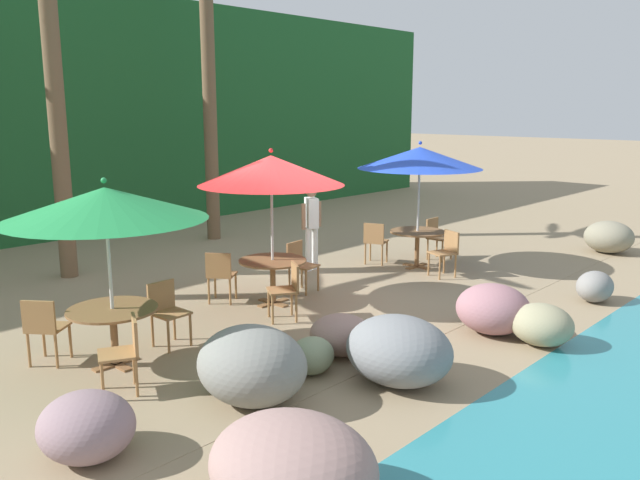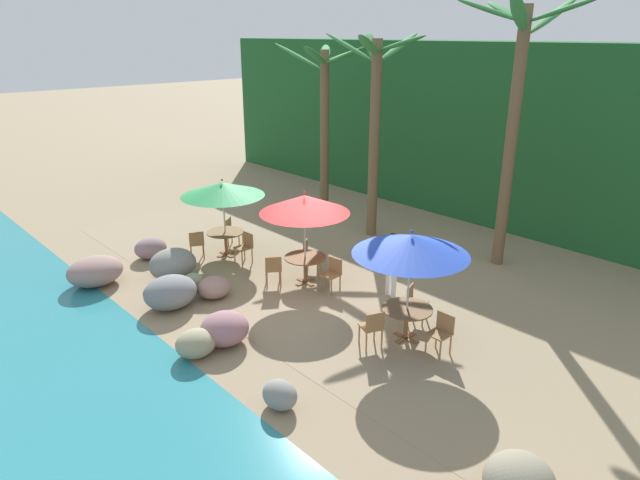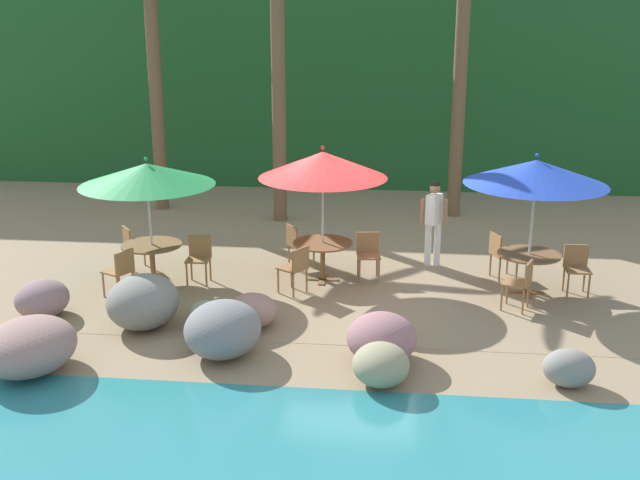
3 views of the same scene
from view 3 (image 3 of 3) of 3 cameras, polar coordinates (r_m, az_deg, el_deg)
name	(u,v)px [view 3 (image 3 of 3)]	position (r m, az deg, el deg)	size (l,w,h in m)	color
ground_plane	(352,286)	(14.06, 2.41, -3.42)	(120.00, 120.00, 0.00)	#937F60
terrace_deck	(352,286)	(14.06, 2.41, -3.41)	(18.00, 5.20, 0.01)	#937F60
foliage_backdrop	(375,77)	(22.26, 4.08, 11.98)	(28.00, 2.40, 6.00)	#1E5628
rock_seawall	(257,328)	(11.38, -4.73, -6.53)	(12.96, 3.12, 0.84)	gray
umbrella_green	(147,174)	(14.01, -12.73, 4.77)	(2.42, 2.42, 2.35)	silver
dining_table_green	(152,251)	(14.36, -12.36, -0.78)	(1.10, 1.10, 0.74)	brown
chair_green_seaward	(199,255)	(14.26, -8.96, -1.14)	(0.43, 0.44, 0.87)	#9E7042
chair_green_inland	(133,245)	(15.14, -13.71, -0.36)	(0.59, 0.59, 0.87)	#9E7042
chair_green_left	(121,269)	(13.78, -14.57, -2.13)	(0.57, 0.57, 0.87)	#9E7042
umbrella_red	(323,165)	(13.75, 0.21, 5.60)	(2.33, 2.33, 2.53)	silver
dining_table_red	(323,249)	(14.14, 0.21, -0.65)	(1.10, 1.10, 0.74)	brown
chair_red_seaward	(368,252)	(14.31, 3.60, -0.90)	(0.48, 0.48, 0.87)	#9E7042
chair_red_inland	(297,243)	(14.84, -1.71, -0.22)	(0.59, 0.59, 0.87)	#9E7042
chair_red_left	(296,266)	(13.50, -1.79, -1.97)	(0.59, 0.59, 0.87)	#9E7042
umbrella_blue	(536,172)	(13.59, 15.74, 4.86)	(2.44, 2.44, 2.52)	silver
dining_table_blue	(529,260)	(13.98, 15.23, -1.47)	(1.10, 1.10, 0.74)	brown
chair_blue_seaward	(577,266)	(14.27, 18.50, -1.82)	(0.43, 0.43, 0.87)	#9E7042
chair_blue_inland	(500,252)	(14.67, 13.23, -0.88)	(0.55, 0.55, 0.87)	#9E7042
chair_blue_left	(522,281)	(13.21, 14.74, -2.98)	(0.55, 0.55, 0.87)	#9E7042
palm_tree_nearest	(154,48)	(19.32, -12.19, 13.77)	(3.33, 3.48, 5.96)	brown
palm_tree_second	(278,44)	(17.80, -3.15, 14.31)	(3.03, 3.14, 6.31)	brown
palm_tree_third	(463,19)	(18.48, 10.55, 15.81)	(3.42, 3.34, 7.18)	brown
waiter_in_white	(434,217)	(15.02, 8.44, 1.69)	(0.52, 0.39, 1.70)	white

